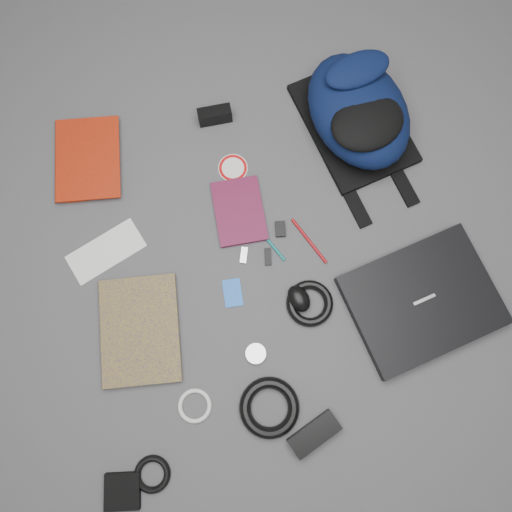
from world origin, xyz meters
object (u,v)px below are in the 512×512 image
object	(u,v)px
compact_camera	(215,115)
mouse	(299,299)
backpack	(358,111)
laptop	(422,300)
dvd_case	(239,211)
pouch	(123,491)
power_brick	(314,434)
comic_book	(101,334)
textbook_red	(55,162)

from	to	relation	value
compact_camera	mouse	world-z (taller)	compact_camera
backpack	laptop	distance (m)	0.57
dvd_case	pouch	bearing A→B (deg)	-121.43
laptop	dvd_case	bearing A→B (deg)	129.33
dvd_case	power_brick	bearing A→B (deg)	-81.82
backpack	pouch	distance (m)	1.21
comic_book	pouch	bearing A→B (deg)	-84.09
dvd_case	power_brick	distance (m)	0.65
laptop	power_brick	distance (m)	0.47
comic_book	pouch	xyz separation A→B (m)	(-0.04, -0.41, 0.00)
pouch	dvd_case	bearing A→B (deg)	51.47
compact_camera	power_brick	distance (m)	0.95
backpack	comic_book	bearing A→B (deg)	-163.08
backpack	mouse	world-z (taller)	backpack
laptop	compact_camera	world-z (taller)	compact_camera
textbook_red	comic_book	xyz separation A→B (m)	(0.01, -0.53, -0.00)
backpack	textbook_red	size ratio (longest dim) A/B	1.61
laptop	backpack	bearing A→B (deg)	83.69
power_brick	backpack	bearing A→B (deg)	46.43
dvd_case	power_brick	size ratio (longest dim) A/B	1.42
dvd_case	power_brick	xyz separation A→B (m)	(0.01, -0.65, 0.01)
comic_book	compact_camera	size ratio (longest dim) A/B	2.96
textbook_red	comic_book	size ratio (longest dim) A/B	0.87
backpack	laptop	xyz separation A→B (m)	(0.00, -0.56, -0.07)
dvd_case	backpack	bearing A→B (deg)	28.77
power_brick	mouse	bearing A→B (deg)	60.91
laptop	dvd_case	xyz separation A→B (m)	(-0.41, 0.40, -0.01)
compact_camera	textbook_red	bearing A→B (deg)	-174.64
backpack	comic_book	world-z (taller)	backpack
mouse	power_brick	distance (m)	0.36
dvd_case	pouch	size ratio (longest dim) A/B	2.17
pouch	power_brick	bearing A→B (deg)	-1.35
dvd_case	comic_book	bearing A→B (deg)	-146.96
dvd_case	mouse	bearing A→B (deg)	-66.85
compact_camera	dvd_case	bearing A→B (deg)	-87.31
comic_book	mouse	distance (m)	0.55
backpack	compact_camera	size ratio (longest dim) A/B	4.16
mouse	power_brick	xyz separation A→B (m)	(-0.07, -0.35, -0.00)
textbook_red	comic_book	world-z (taller)	textbook_red
compact_camera	power_brick	xyz separation A→B (m)	(-0.00, -0.95, -0.01)
power_brick	dvd_case	bearing A→B (deg)	73.66
textbook_red	pouch	distance (m)	0.94
backpack	pouch	size ratio (longest dim) A/B	4.60
compact_camera	mouse	bearing A→B (deg)	-77.73
comic_book	power_brick	xyz separation A→B (m)	(0.48, -0.42, 0.01)
compact_camera	pouch	size ratio (longest dim) A/B	1.10
dvd_case	compact_camera	world-z (taller)	compact_camera
backpack	compact_camera	bearing A→B (deg)	153.40
power_brick	compact_camera	bearing A→B (deg)	72.36
backpack	power_brick	world-z (taller)	backpack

